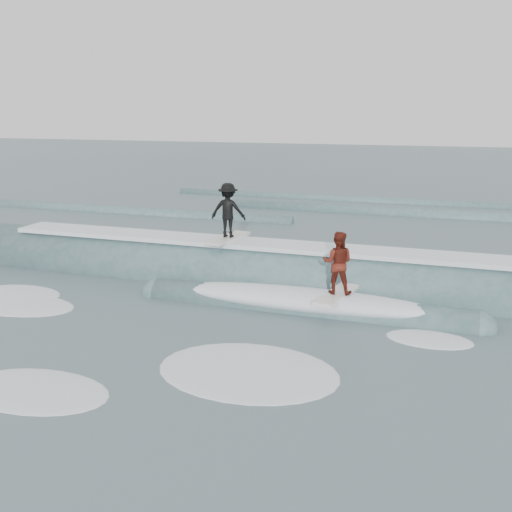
% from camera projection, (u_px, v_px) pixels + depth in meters
% --- Properties ---
extents(ground, '(160.00, 160.00, 0.00)m').
position_uv_depth(ground, '(214.00, 330.00, 14.31)').
color(ground, '#3E555B').
rests_on(ground, ground).
extents(breaking_wave, '(23.36, 4.01, 2.46)m').
position_uv_depth(breaking_wave, '(269.00, 283.00, 18.02)').
color(breaking_wave, '#395D60').
rests_on(breaking_wave, ground).
extents(surfer_black, '(1.18, 2.06, 1.83)m').
position_uv_depth(surfer_black, '(228.00, 212.00, 18.14)').
color(surfer_black, silver).
rests_on(surfer_black, ground).
extents(surfer_red, '(0.95, 2.07, 1.79)m').
position_uv_depth(surfer_red, '(338.00, 266.00, 15.13)').
color(surfer_red, white).
rests_on(surfer_red, ground).
extents(whitewater, '(14.27, 6.87, 0.10)m').
position_uv_depth(whitewater, '(133.00, 340.00, 13.69)').
color(whitewater, white).
rests_on(whitewater, ground).
extents(far_swells, '(39.59, 8.65, 0.80)m').
position_uv_depth(far_swells, '(301.00, 211.00, 31.20)').
color(far_swells, '#395D60').
rests_on(far_swells, ground).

